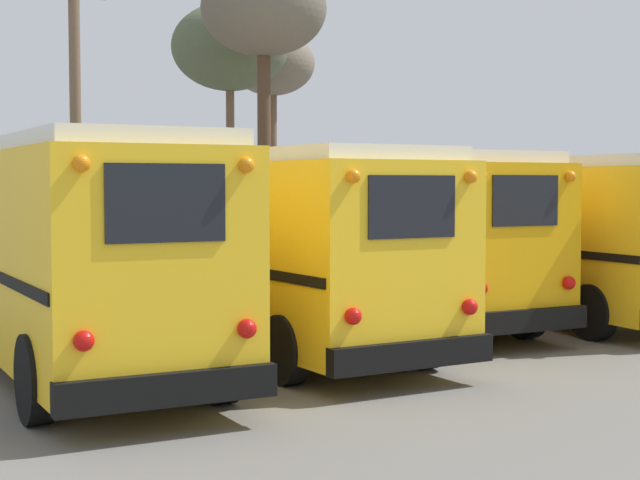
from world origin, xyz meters
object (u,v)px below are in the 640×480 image
Objects in this scene: school_bus_2 at (365,230)px; utility_pole at (75,115)px; school_bus_1 at (254,241)px; bare_tree_2 at (272,66)px; school_bus_0 at (56,243)px; school_bus_3 at (521,230)px; bare_tree_1 at (264,13)px; bare_tree_0 at (230,48)px.

utility_pole is (-3.62, 9.53, 2.81)m from school_bus_2.
bare_tree_2 is (8.25, 17.32, 5.23)m from school_bus_1.
school_bus_2 is (6.72, 2.23, -0.04)m from school_bus_0.
bare_tree_2 reaches higher than school_bus_1.
bare_tree_1 reaches higher than school_bus_3.
school_bus_2 reaches higher than school_bus_3.
utility_pole reaches higher than bare_tree_2.
school_bus_3 is at bearing -55.95° from utility_pole.
bare_tree_2 is (1.53, 16.08, 5.23)m from school_bus_3.
bare_tree_0 reaches higher than bare_tree_2.
school_bus_0 is 3.37m from school_bus_1.
bare_tree_1 is at bearing 65.12° from school_bus_1.
school_bus_1 is 0.93× the size of school_bus_2.
school_bus_0 is 1.16× the size of bare_tree_1.
school_bus_3 is at bearing -85.93° from bare_tree_0.
school_bus_3 is at bearing 8.08° from school_bus_0.
bare_tree_0 is 0.96× the size of bare_tree_1.
utility_pole reaches higher than school_bus_1.
school_bus_0 is at bearing -104.76° from utility_pole.
school_bus_0 reaches higher than school_bus_1.
bare_tree_1 is at bearing -116.35° from bare_tree_2.
school_bus_2 is 1.13× the size of bare_tree_1.
school_bus_0 is 1.10× the size of school_bus_1.
school_bus_0 is at bearing -123.54° from bare_tree_2.
school_bus_0 is at bearing -176.81° from school_bus_1.
bare_tree_0 reaches higher than school_bus_0.
school_bus_0 is 18.67m from bare_tree_0.
bare_tree_2 is at bearing 72.26° from school_bus_2.
school_bus_1 reaches higher than school_bus_3.
school_bus_0 reaches higher than school_bus_2.
utility_pole is at bearing -148.86° from bare_tree_0.
bare_tree_0 reaches higher than school_bus_3.
bare_tree_0 is (9.09, 15.38, 5.40)m from school_bus_0.
school_bus_2 is 16.86m from bare_tree_2.
school_bus_0 is 21.63m from bare_tree_2.
school_bus_2 is 14.43m from bare_tree_0.
utility_pole reaches higher than bare_tree_0.
school_bus_2 is at bearing -107.74° from bare_tree_2.
bare_tree_2 is at bearing 64.54° from school_bus_1.
school_bus_2 is 1.18× the size of bare_tree_0.
bare_tree_1 is (8.28, 10.79, 5.79)m from school_bus_0.
bare_tree_1 is at bearing 79.69° from school_bus_2.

